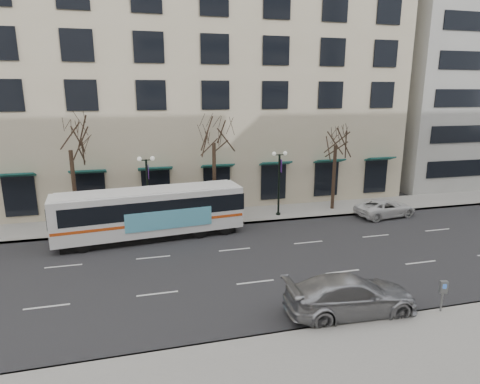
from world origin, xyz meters
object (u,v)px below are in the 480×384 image
object	(u,v)px
tree_far_left	(69,136)
tree_far_right	(336,133)
lamp_post_left	(148,188)
lamp_post_right	(279,180)
pay_station	(443,290)
tree_far_mid	(214,130)
city_bus	(152,212)
silver_car	(351,295)
white_pickup	(385,208)

from	to	relation	value
tree_far_left	tree_far_right	world-z (taller)	tree_far_left
tree_far_left	lamp_post_left	size ratio (longest dim) A/B	1.60
lamp_post_left	lamp_post_right	distance (m)	10.00
tree_far_right	pay_station	size ratio (longest dim) A/B	5.61
tree_far_right	lamp_post_left	size ratio (longest dim) A/B	1.55
tree_far_mid	city_bus	bearing A→B (deg)	-148.42
lamp_post_left	lamp_post_right	xyz separation A→B (m)	(10.00, 0.00, 0.00)
tree_far_left	lamp_post_right	bearing A→B (deg)	-2.29
tree_far_left	lamp_post_right	distance (m)	15.48
tree_far_mid	pay_station	distance (m)	18.50
tree_far_left	pay_station	xyz separation A→B (m)	(17.09, -16.10, -5.51)
tree_far_left	tree_far_mid	xyz separation A→B (m)	(10.00, 0.00, 0.21)
tree_far_right	silver_car	xyz separation A→B (m)	(-6.77, -15.00, -5.56)
white_pickup	pay_station	size ratio (longest dim) A/B	3.40
lamp_post_left	white_pickup	bearing A→B (deg)	-6.38
silver_car	tree_far_right	bearing A→B (deg)	-21.27
tree_far_left	tree_far_mid	distance (m)	10.00
tree_far_left	pay_station	world-z (taller)	tree_far_left
tree_far_right	lamp_post_left	xyz separation A→B (m)	(-14.99, -0.60, -3.48)
tree_far_left	white_pickup	world-z (taller)	tree_far_left
tree_far_right	lamp_post_right	distance (m)	6.11
tree_far_left	lamp_post_right	xyz separation A→B (m)	(15.01, -0.60, -3.75)
silver_car	white_pickup	world-z (taller)	silver_car
lamp_post_left	lamp_post_right	world-z (taller)	same
tree_far_left	city_bus	world-z (taller)	tree_far_left
tree_far_left	pay_station	bearing A→B (deg)	-43.30
tree_far_mid	pay_station	size ratio (longest dim) A/B	5.95
lamp_post_right	silver_car	size ratio (longest dim) A/B	0.88
tree_far_left	tree_far_mid	size ratio (longest dim) A/B	0.98
city_bus	silver_car	size ratio (longest dim) A/B	2.13
silver_car	tree_far_left	bearing A→B (deg)	44.43
pay_station	lamp_post_left	bearing A→B (deg)	145.96
lamp_post_left	lamp_post_right	bearing A→B (deg)	0.00
tree_far_left	tree_far_right	bearing A→B (deg)	0.00
city_bus	silver_car	distance (m)	14.52
lamp_post_right	lamp_post_left	bearing A→B (deg)	180.00
lamp_post_left	city_bus	bearing A→B (deg)	-87.10
lamp_post_left	silver_car	bearing A→B (deg)	-60.28
tree_far_right	city_bus	size ratio (longest dim) A/B	0.64
tree_far_left	tree_far_right	xyz separation A→B (m)	(20.00, 0.00, -0.28)
tree_far_mid	silver_car	xyz separation A→B (m)	(3.23, -15.00, -6.05)
city_bus	silver_car	xyz separation A→B (m)	(8.10, -12.01, -0.97)
lamp_post_right	city_bus	distance (m)	10.23
lamp_post_right	city_bus	world-z (taller)	lamp_post_right
tree_far_mid	pay_station	xyz separation A→B (m)	(7.09, -16.10, -5.71)
silver_car	tree_far_mid	bearing A→B (deg)	15.17
silver_car	white_pickup	bearing A→B (deg)	-36.04
silver_car	pay_station	size ratio (longest dim) A/B	4.11
city_bus	silver_car	world-z (taller)	city_bus
lamp_post_left	city_bus	xyz separation A→B (m)	(0.12, -2.39, -1.11)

